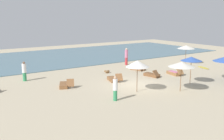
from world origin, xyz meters
name	(u,v)px	position (x,y,z in m)	size (l,w,h in m)	color
ground_plane	(135,85)	(0.00, 0.00, 0.00)	(60.00, 60.00, 0.00)	#BCAD8E
ocean_water	(55,57)	(0.00, 17.00, 0.03)	(48.00, 16.00, 0.06)	slate
umbrella_0	(137,64)	(-1.14, -1.63, 2.10)	(1.71, 1.71, 2.35)	brown
umbrella_2	(182,64)	(1.59, -3.38, 2.04)	(1.95, 1.95, 2.22)	brown
umbrella_3	(191,59)	(3.94, -2.33, 2.09)	(1.71, 1.71, 2.26)	brown
umbrella_4	(186,47)	(10.81, 4.01, 1.98)	(2.02, 2.02, 2.17)	brown
lounger_0	(113,79)	(-0.78, 1.97, 0.17)	(1.03, 1.76, 0.72)	brown
lounger_1	(174,73)	(5.40, 0.73, 0.18)	(0.85, 1.75, 0.70)	olive
lounger_3	(138,68)	(3.95, 4.37, 0.17)	(1.31, 1.78, 0.67)	brown
lounger_4	(152,75)	(3.14, 1.35, 0.17)	(0.90, 1.76, 0.70)	brown
lounger_5	(64,85)	(-5.07, 2.56, 0.17)	(1.24, 1.76, 0.71)	brown
person_0	(24,71)	(-7.07, 6.30, 0.85)	(0.40, 0.40, 1.70)	#338C59
person_1	(126,56)	(4.72, 7.38, 0.98)	(0.45, 0.45, 1.93)	#BF3338
person_2	(115,88)	(-3.65, -2.43, 0.83)	(0.36, 0.36, 1.65)	#338C59
dog	(107,72)	(0.51, 4.93, 0.16)	(0.66, 0.37, 0.30)	olive
surfboard	(203,68)	(10.52, 1.27, 0.04)	(1.11, 1.90, 0.07)	gold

